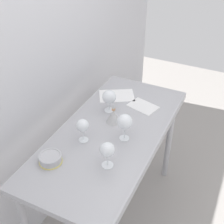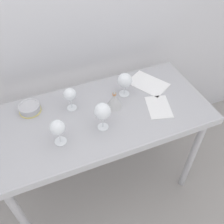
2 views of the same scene
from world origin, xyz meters
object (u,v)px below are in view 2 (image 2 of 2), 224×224
wine_glass_far_left (70,95)px  tasting_sheet_upper (148,83)px  tasting_bowl (29,108)px  decanter_funnel (114,101)px  tasting_sheet_lower (159,107)px  wine_glass_near_center (102,112)px  wine_glass_near_left (58,128)px  wine_glass_far_right (125,81)px

wine_glass_far_left → tasting_sheet_upper: size_ratio=0.60×
tasting_bowl → decanter_funnel: 0.54m
wine_glass_far_left → tasting_sheet_lower: wine_glass_far_left is taller
wine_glass_near_center → tasting_sheet_lower: size_ratio=0.89×
decanter_funnel → wine_glass_near_center: bearing=-133.0°
wine_glass_near_left → tasting_bowl: 0.35m
wine_glass_near_left → tasting_sheet_lower: (0.66, 0.03, -0.12)m
tasting_sheet_upper → tasting_sheet_lower: 0.24m
wine_glass_far_left → tasting_bowl: size_ratio=1.16×
wine_glass_far_right → wine_glass_near_left: 0.56m
wine_glass_near_left → decanter_funnel: 0.43m
tasting_sheet_upper → decanter_funnel: (-0.31, -0.12, 0.05)m
tasting_sheet_upper → tasting_bowl: 0.83m
wine_glass_near_center → decanter_funnel: 0.21m
tasting_sheet_lower → tasting_bowl: 0.83m
wine_glass_near_center → wine_glass_near_left: size_ratio=1.12×
wine_glass_far_right → tasting_sheet_upper: bearing=10.1°
tasting_bowl → decanter_funnel: size_ratio=0.97×
wine_glass_far_left → wine_glass_far_right: wine_glass_far_right is taller
wine_glass_near_center → decanter_funnel: bearing=47.0°
wine_glass_far_left → wine_glass_far_right: bearing=-0.2°
decanter_funnel → wine_glass_far_left: bearing=161.2°
wine_glass_near_center → wine_glass_near_left: bearing=-177.7°
wine_glass_near_center → wine_glass_far_left: bearing=119.4°
wine_glass_near_center → tasting_bowl: bearing=141.6°
wine_glass_near_left → decanter_funnel: wine_glass_near_left is taller
wine_glass_far_left → decanter_funnel: bearing=-18.8°
wine_glass_near_left → tasting_sheet_lower: bearing=3.0°
tasting_sheet_lower → tasting_bowl: size_ratio=1.50×
wine_glass_far_left → decanter_funnel: 0.28m
wine_glass_far_right → decanter_funnel: (-0.11, -0.09, -0.06)m
tasting_sheet_lower → tasting_bowl: (-0.78, 0.28, 0.03)m
tasting_sheet_upper → tasting_bowl: tasting_bowl is taller
wine_glass_near_center → tasting_sheet_lower: 0.42m
tasting_sheet_lower → wine_glass_far_left: bearing=174.2°
wine_glass_far_left → tasting_sheet_upper: 0.58m
wine_glass_near_left → tasting_bowl: size_ratio=1.20×
tasting_sheet_upper → tasting_sheet_lower: (-0.05, -0.24, 0.00)m
tasting_sheet_upper → decanter_funnel: 0.34m
tasting_bowl → decanter_funnel: decanter_funnel is taller
wine_glass_near_left → tasting_sheet_lower: size_ratio=0.80×
wine_glass_near_center → tasting_sheet_lower: wine_glass_near_center is taller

